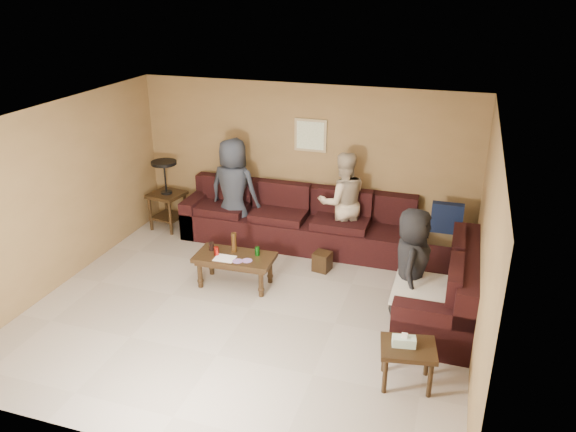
# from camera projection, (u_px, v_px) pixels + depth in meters

# --- Properties ---
(room) EXTENTS (5.60, 5.50, 2.50)m
(room) POSITION_uv_depth(u_px,v_px,m) (246.00, 189.00, 6.66)
(room) COLOR #ACA091
(room) RESTS_ON ground
(sectional_sofa) EXTENTS (4.65, 2.90, 0.97)m
(sectional_sofa) POSITION_uv_depth(u_px,v_px,m) (338.00, 246.00, 8.28)
(sectional_sofa) COLOR black
(sectional_sofa) RESTS_ON ground
(coffee_table) EXTENTS (1.10, 0.58, 0.73)m
(coffee_table) POSITION_uv_depth(u_px,v_px,m) (235.00, 260.00, 7.74)
(coffee_table) COLOR #311F10
(coffee_table) RESTS_ON ground
(end_table_left) EXTENTS (0.60, 0.60, 1.19)m
(end_table_left) POSITION_uv_depth(u_px,v_px,m) (167.00, 194.00, 9.45)
(end_table_left) COLOR #311F10
(end_table_left) RESTS_ON ground
(side_table_right) EXTENTS (0.64, 0.55, 0.61)m
(side_table_right) POSITION_uv_depth(u_px,v_px,m) (407.00, 351.00, 5.80)
(side_table_right) COLOR #311F10
(side_table_right) RESTS_ON ground
(waste_bin) EXTENTS (0.28, 0.28, 0.28)m
(waste_bin) POSITION_uv_depth(u_px,v_px,m) (322.00, 261.00, 8.22)
(waste_bin) COLOR #311F10
(waste_bin) RESTS_ON ground
(wall_art) EXTENTS (0.52, 0.04, 0.52)m
(wall_art) POSITION_uv_depth(u_px,v_px,m) (311.00, 135.00, 8.79)
(wall_art) COLOR tan
(wall_art) RESTS_ON ground
(person_left) EXTENTS (0.86, 0.59, 1.69)m
(person_left) POSITION_uv_depth(u_px,v_px,m) (234.00, 190.00, 8.97)
(person_left) COLOR #2A2F3A
(person_left) RESTS_ON ground
(person_middle) EXTENTS (0.96, 0.88, 1.59)m
(person_middle) POSITION_uv_depth(u_px,v_px,m) (343.00, 202.00, 8.62)
(person_middle) COLOR #C9B495
(person_middle) RESTS_ON ground
(person_right) EXTENTS (0.47, 0.73, 1.48)m
(person_right) POSITION_uv_depth(u_px,v_px,m) (411.00, 266.00, 6.83)
(person_right) COLOR black
(person_right) RESTS_ON ground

